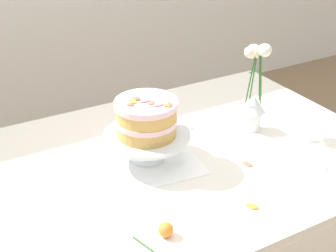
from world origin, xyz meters
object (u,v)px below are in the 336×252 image
object	(u,v)px
dining_table	(184,180)
cake_stand	(147,139)
flower_vase	(255,91)
fallen_rose	(165,230)
layer_cake	(146,118)

from	to	relation	value
dining_table	cake_stand	distance (m)	0.21
dining_table	cake_stand	xyz separation A→B (m)	(-0.12, 0.05, 0.17)
dining_table	flower_vase	xyz separation A→B (m)	(0.32, 0.05, 0.25)
dining_table	fallen_rose	xyz separation A→B (m)	(-0.25, -0.31, 0.11)
layer_cake	fallen_rose	bearing A→B (deg)	-110.23
layer_cake	fallen_rose	xyz separation A→B (m)	(-0.13, -0.36, -0.14)
cake_stand	fallen_rose	size ratio (longest dim) A/B	2.60
layer_cake	fallen_rose	world-z (taller)	layer_cake
dining_table	flower_vase	distance (m)	0.41
dining_table	layer_cake	size ratio (longest dim) A/B	6.85
cake_stand	flower_vase	world-z (taller)	flower_vase
flower_vase	fallen_rose	world-z (taller)	flower_vase
fallen_rose	flower_vase	bearing A→B (deg)	32.17
flower_vase	fallen_rose	bearing A→B (deg)	-147.83
fallen_rose	layer_cake	bearing A→B (deg)	69.77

